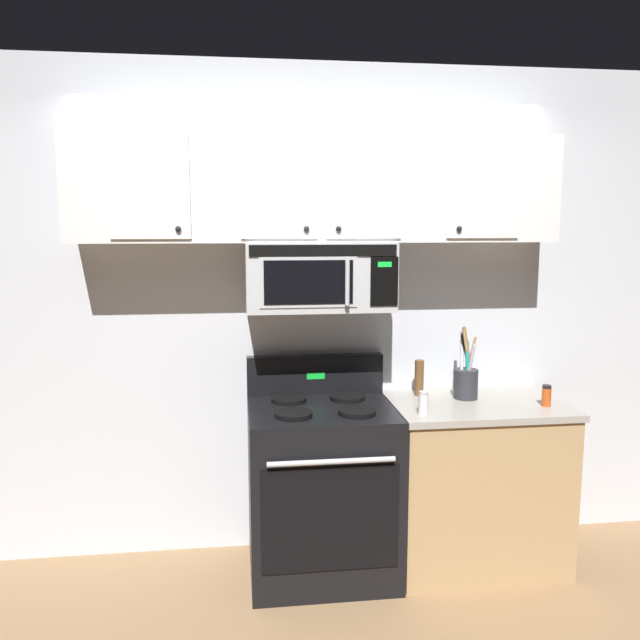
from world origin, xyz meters
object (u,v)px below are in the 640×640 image
at_px(over_range_microwave, 319,276).
at_px(utensil_crock_charcoal, 466,379).
at_px(stove_range, 322,487).
at_px(salt_shaker, 423,403).
at_px(spice_jar, 546,396).
at_px(pepper_mill, 419,378).

xyz_separation_m(over_range_microwave, utensil_crock_charcoal, (0.81, -0.04, -0.57)).
distance_m(stove_range, salt_shaker, 0.72).
relative_size(utensil_crock_charcoal, spice_jar, 3.53).
xyz_separation_m(stove_range, salt_shaker, (0.48, -0.20, 0.49)).
height_order(stove_range, salt_shaker, stove_range).
relative_size(stove_range, pepper_mill, 5.65).
bearing_deg(pepper_mill, stove_range, -162.86).
bearing_deg(salt_shaker, stove_range, 157.94).
height_order(over_range_microwave, pepper_mill, over_range_microwave).
relative_size(over_range_microwave, salt_shaker, 6.32).
height_order(over_range_microwave, salt_shaker, over_range_microwave).
bearing_deg(salt_shaker, pepper_mill, 77.18).
bearing_deg(stove_range, salt_shaker, -22.06).
bearing_deg(over_range_microwave, utensil_crock_charcoal, -2.76).
distance_m(utensil_crock_charcoal, salt_shaker, 0.42).
distance_m(over_range_microwave, spice_jar, 1.35).
bearing_deg(pepper_mill, over_range_microwave, -174.07).
distance_m(stove_range, utensil_crock_charcoal, 0.97).
relative_size(stove_range, salt_shaker, 9.31).
distance_m(stove_range, over_range_microwave, 1.11).
bearing_deg(utensil_crock_charcoal, pepper_mill, 157.39).
relative_size(over_range_microwave, spice_jar, 6.77).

